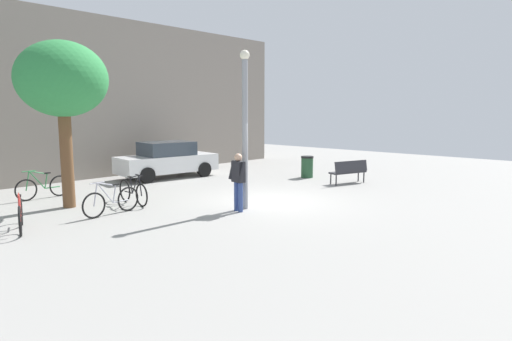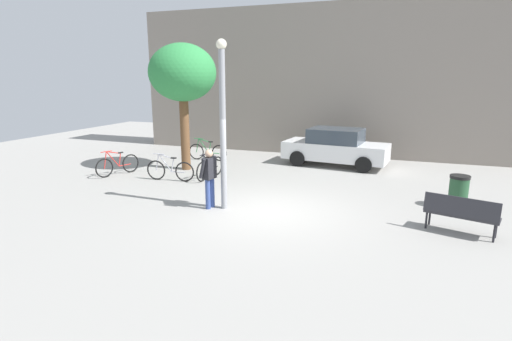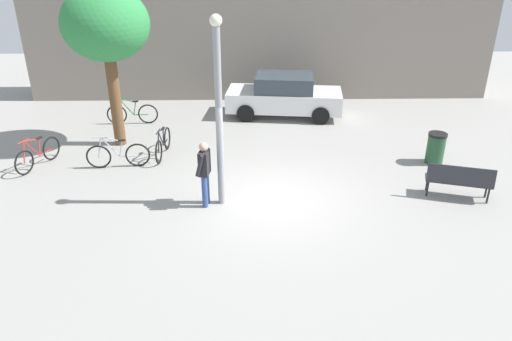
{
  "view_description": "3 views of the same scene",
  "coord_description": "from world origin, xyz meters",
  "px_view_note": "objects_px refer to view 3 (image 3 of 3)",
  "views": [
    {
      "loc": [
        -10.31,
        -9.07,
        2.87
      ],
      "look_at": [
        -0.23,
        0.32,
        0.99
      ],
      "focal_mm": 30.84,
      "sensor_mm": 36.0,
      "label": 1
    },
    {
      "loc": [
        3.25,
        -10.02,
        3.6
      ],
      "look_at": [
        -0.29,
        -0.16,
        1.16
      ],
      "focal_mm": 28.15,
      "sensor_mm": 36.0,
      "label": 2
    },
    {
      "loc": [
        -0.6,
        -10.84,
        5.93
      ],
      "look_at": [
        -0.37,
        -0.05,
        0.82
      ],
      "focal_mm": 33.9,
      "sensor_mm": 36.0,
      "label": 3
    }
  ],
  "objects_px": {
    "park_bench": "(459,179)",
    "trash_bin": "(436,148)",
    "plaza_tree": "(106,26)",
    "bicycle_red": "(38,154)",
    "person_by_lamppost": "(204,170)",
    "parked_car_white": "(284,96)",
    "bicycle_silver": "(118,155)",
    "lamppost": "(219,107)",
    "bicycle_black": "(163,144)",
    "bicycle_green": "(132,114)"
  },
  "relations": [
    {
      "from": "plaza_tree",
      "to": "parked_car_white",
      "type": "distance_m",
      "value": 6.8
    },
    {
      "from": "bicycle_green",
      "to": "park_bench",
      "type": "bearing_deg",
      "value": -31.59
    },
    {
      "from": "park_bench",
      "to": "parked_car_white",
      "type": "bearing_deg",
      "value": 120.84
    },
    {
      "from": "person_by_lamppost",
      "to": "park_bench",
      "type": "xyz_separation_m",
      "value": [
        6.37,
        0.21,
        -0.42
      ]
    },
    {
      "from": "bicycle_black",
      "to": "parked_car_white",
      "type": "relative_size",
      "value": 0.41
    },
    {
      "from": "bicycle_silver",
      "to": "parked_car_white",
      "type": "height_order",
      "value": "parked_car_white"
    },
    {
      "from": "plaza_tree",
      "to": "trash_bin",
      "type": "distance_m",
      "value": 10.31
    },
    {
      "from": "person_by_lamppost",
      "to": "parked_car_white",
      "type": "relative_size",
      "value": 0.38
    },
    {
      "from": "trash_bin",
      "to": "bicycle_silver",
      "type": "bearing_deg",
      "value": -179.22
    },
    {
      "from": "park_bench",
      "to": "bicycle_green",
      "type": "distance_m",
      "value": 11.07
    },
    {
      "from": "lamppost",
      "to": "bicycle_black",
      "type": "height_order",
      "value": "lamppost"
    },
    {
      "from": "bicycle_red",
      "to": "bicycle_black",
      "type": "xyz_separation_m",
      "value": [
        3.49,
        0.71,
        0.0
      ]
    },
    {
      "from": "bicycle_red",
      "to": "bicycle_silver",
      "type": "xyz_separation_m",
      "value": [
        2.32,
        -0.09,
        0.0
      ]
    },
    {
      "from": "bicycle_silver",
      "to": "parked_car_white",
      "type": "relative_size",
      "value": 0.41
    },
    {
      "from": "park_bench",
      "to": "plaza_tree",
      "type": "distance_m",
      "value": 10.68
    },
    {
      "from": "person_by_lamppost",
      "to": "bicycle_red",
      "type": "height_order",
      "value": "person_by_lamppost"
    },
    {
      "from": "bicycle_red",
      "to": "bicycle_green",
      "type": "distance_m",
      "value": 4.13
    },
    {
      "from": "bicycle_red",
      "to": "trash_bin",
      "type": "xyz_separation_m",
      "value": [
        11.58,
        0.04,
        0.08
      ]
    },
    {
      "from": "bicycle_green",
      "to": "trash_bin",
      "type": "distance_m",
      "value": 10.29
    },
    {
      "from": "lamppost",
      "to": "bicycle_red",
      "type": "relative_size",
      "value": 2.66
    },
    {
      "from": "parked_car_white",
      "to": "bicycle_red",
      "type": "bearing_deg",
      "value": -149.24
    },
    {
      "from": "bicycle_red",
      "to": "bicycle_black",
      "type": "distance_m",
      "value": 3.57
    },
    {
      "from": "plaza_tree",
      "to": "bicycle_green",
      "type": "relative_size",
      "value": 2.69
    },
    {
      "from": "bicycle_red",
      "to": "bicycle_black",
      "type": "relative_size",
      "value": 0.95
    },
    {
      "from": "lamppost",
      "to": "bicycle_red",
      "type": "height_order",
      "value": "lamppost"
    },
    {
      "from": "bicycle_red",
      "to": "bicycle_green",
      "type": "bearing_deg",
      "value": 61.83
    },
    {
      "from": "person_by_lamppost",
      "to": "bicycle_red",
      "type": "distance_m",
      "value": 5.58
    },
    {
      "from": "person_by_lamppost",
      "to": "plaza_tree",
      "type": "distance_m",
      "value": 5.81
    },
    {
      "from": "plaza_tree",
      "to": "bicycle_silver",
      "type": "xyz_separation_m",
      "value": [
        0.38,
        -1.81,
        -3.34
      ]
    },
    {
      "from": "bicycle_green",
      "to": "plaza_tree",
      "type": "bearing_deg",
      "value": -90.12
    },
    {
      "from": "plaza_tree",
      "to": "trash_bin",
      "type": "height_order",
      "value": "plaza_tree"
    },
    {
      "from": "bicycle_red",
      "to": "trash_bin",
      "type": "distance_m",
      "value": 11.58
    },
    {
      "from": "bicycle_red",
      "to": "person_by_lamppost",
      "type": "bearing_deg",
      "value": -25.34
    },
    {
      "from": "bicycle_green",
      "to": "person_by_lamppost",
      "type": "bearing_deg",
      "value": -63.01
    },
    {
      "from": "person_by_lamppost",
      "to": "bicycle_green",
      "type": "xyz_separation_m",
      "value": [
        -3.06,
        6.01,
        -0.58
      ]
    },
    {
      "from": "plaza_tree",
      "to": "person_by_lamppost",
      "type": "bearing_deg",
      "value": -53.18
    },
    {
      "from": "trash_bin",
      "to": "parked_car_white",
      "type": "bearing_deg",
      "value": 133.28
    },
    {
      "from": "plaza_tree",
      "to": "bicycle_green",
      "type": "xyz_separation_m",
      "value": [
        0.0,
        1.92,
        -3.34
      ]
    },
    {
      "from": "plaza_tree",
      "to": "bicycle_red",
      "type": "distance_m",
      "value": 4.23
    },
    {
      "from": "lamppost",
      "to": "trash_bin",
      "type": "xyz_separation_m",
      "value": [
        6.18,
        2.3,
        -2.03
      ]
    },
    {
      "from": "park_bench",
      "to": "trash_bin",
      "type": "relative_size",
      "value": 1.8
    },
    {
      "from": "bicycle_red",
      "to": "bicycle_silver",
      "type": "bearing_deg",
      "value": -2.19
    },
    {
      "from": "parked_car_white",
      "to": "bicycle_silver",
      "type": "bearing_deg",
      "value": -138.59
    },
    {
      "from": "park_bench",
      "to": "bicycle_silver",
      "type": "relative_size",
      "value": 0.92
    },
    {
      "from": "plaza_tree",
      "to": "bicycle_red",
      "type": "relative_size",
      "value": 2.84
    },
    {
      "from": "person_by_lamppost",
      "to": "bicycle_black",
      "type": "distance_m",
      "value": 3.49
    },
    {
      "from": "bicycle_green",
      "to": "bicycle_silver",
      "type": "relative_size",
      "value": 1.0
    },
    {
      "from": "lamppost",
      "to": "plaza_tree",
      "type": "xyz_separation_m",
      "value": [
        -3.46,
        3.99,
        1.22
      ]
    },
    {
      "from": "lamppost",
      "to": "bicycle_black",
      "type": "bearing_deg",
      "value": 122.63
    },
    {
      "from": "person_by_lamppost",
      "to": "park_bench",
      "type": "height_order",
      "value": "person_by_lamppost"
    }
  ]
}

